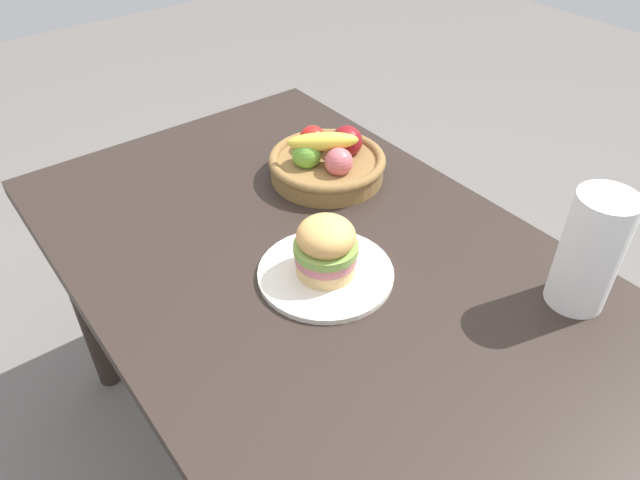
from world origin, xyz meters
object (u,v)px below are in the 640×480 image
Objects in this scene: plate at (326,273)px; paper_towel_roll at (590,252)px; sandwich at (326,247)px; fruit_basket at (327,161)px.

plate is 1.15× the size of paper_towel_roll.
sandwich reaches higher than plate.
plate is 0.95× the size of fruit_basket.
paper_towel_roll is at bearing 44.39° from plate.
sandwich is at bearing -26.57° from plate.
fruit_basket is at bearing -170.31° from paper_towel_roll.
plate is 2.15× the size of sandwich.
sandwich reaches higher than fruit_basket.
paper_towel_roll reaches higher than plate.
plate is 0.37m from fruit_basket.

